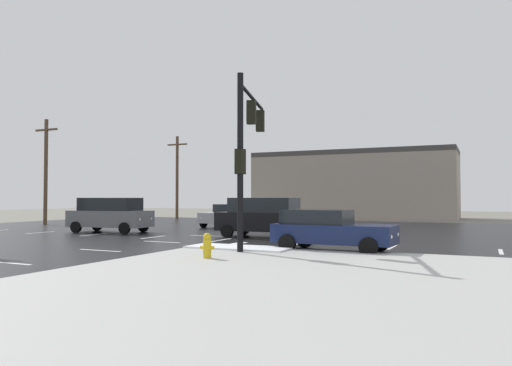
# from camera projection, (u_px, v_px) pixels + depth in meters

# --- Properties ---
(ground_plane) EXTENTS (120.00, 120.00, 0.00)m
(ground_plane) POSITION_uv_depth(u_px,v_px,m) (186.00, 239.00, 24.25)
(ground_plane) COLOR slate
(road_asphalt) EXTENTS (44.00, 44.00, 0.02)m
(road_asphalt) POSITION_uv_depth(u_px,v_px,m) (186.00, 239.00, 24.25)
(road_asphalt) COLOR black
(road_asphalt) RESTS_ON ground_plane
(sidewalk_corner) EXTENTS (18.00, 18.00, 0.14)m
(sidewalk_corner) POSITION_uv_depth(u_px,v_px,m) (392.00, 314.00, 8.32)
(sidewalk_corner) COLOR #B2B2AD
(sidewalk_corner) RESTS_ON ground_plane
(snow_strip_curbside) EXTENTS (4.00, 1.60, 0.06)m
(snow_strip_curbside) POSITION_uv_depth(u_px,v_px,m) (239.00, 247.00, 18.52)
(snow_strip_curbside) COLOR white
(snow_strip_curbside) RESTS_ON sidewalk_corner
(lane_markings) EXTENTS (36.15, 36.15, 0.01)m
(lane_markings) POSITION_uv_depth(u_px,v_px,m) (191.00, 242.00, 22.50)
(lane_markings) COLOR silver
(lane_markings) RESTS_ON road_asphalt
(traffic_signal_mast) EXTENTS (1.54, 5.00, 6.37)m
(traffic_signal_mast) POSITION_uv_depth(u_px,v_px,m) (247.00, 138.00, 18.75)
(traffic_signal_mast) COLOR black
(traffic_signal_mast) RESTS_ON sidewalk_corner
(fire_hydrant) EXTENTS (0.48, 0.26, 0.79)m
(fire_hydrant) POSITION_uv_depth(u_px,v_px,m) (207.00, 245.00, 15.51)
(fire_hydrant) COLOR gold
(fire_hydrant) RESTS_ON sidewalk_corner
(strip_building_background) EXTENTS (19.88, 8.00, 6.75)m
(strip_building_background) POSITION_uv_depth(u_px,v_px,m) (355.00, 185.00, 50.43)
(strip_building_background) COLOR gray
(strip_building_background) RESTS_ON ground_plane
(suv_black) EXTENTS (4.87, 2.25, 2.03)m
(suv_black) POSITION_uv_depth(u_px,v_px,m) (264.00, 216.00, 25.24)
(suv_black) COLOR black
(suv_black) RESTS_ON road_asphalt
(suv_grey) EXTENTS (4.99, 2.59, 2.03)m
(suv_grey) POSITION_uv_depth(u_px,v_px,m) (110.00, 214.00, 28.78)
(suv_grey) COLOR slate
(suv_grey) RESTS_ON road_asphalt
(sedan_silver) EXTENTS (2.34, 4.65, 1.58)m
(sedan_silver) POSITION_uv_depth(u_px,v_px,m) (228.00, 215.00, 34.30)
(sedan_silver) COLOR #B7BABF
(sedan_silver) RESTS_ON road_asphalt
(sedan_navy) EXTENTS (4.59, 2.15, 1.58)m
(sedan_navy) POSITION_uv_depth(u_px,v_px,m) (329.00, 229.00, 18.51)
(sedan_navy) COLOR #141E47
(sedan_navy) RESTS_ON road_asphalt
(utility_pole_far) EXTENTS (2.20, 0.28, 8.05)m
(utility_pole_far) POSITION_uv_depth(u_px,v_px,m) (46.00, 169.00, 37.26)
(utility_pole_far) COLOR brown
(utility_pole_far) RESTS_ON ground_plane
(utility_pole_distant) EXTENTS (2.20, 0.28, 8.04)m
(utility_pole_distant) POSITION_uv_depth(u_px,v_px,m) (177.00, 175.00, 47.55)
(utility_pole_distant) COLOR brown
(utility_pole_distant) RESTS_ON ground_plane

